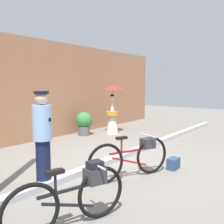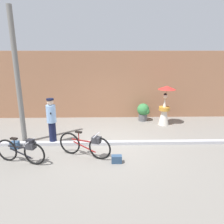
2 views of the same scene
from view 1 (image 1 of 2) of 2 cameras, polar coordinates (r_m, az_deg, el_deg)
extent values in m
plane|color=gray|center=(6.24, 1.14, -10.89)|extent=(30.00, 30.00, 0.00)
cube|color=#9E6B4C|center=(8.56, -18.22, 4.73)|extent=(14.00, 0.40, 3.32)
cube|color=#B2B2B7|center=(6.22, 1.15, -10.36)|extent=(14.00, 0.20, 0.12)
torus|color=black|center=(5.31, 9.06, -9.74)|extent=(0.73, 0.34, 0.76)
torus|color=black|center=(4.72, -1.48, -11.71)|extent=(0.73, 0.34, 0.76)
cube|color=maroon|center=(4.95, 4.13, -8.87)|extent=(0.87, 0.37, 0.04)
cube|color=maroon|center=(5.01, 4.11, -11.21)|extent=(0.75, 0.33, 0.29)
cylinder|color=maroon|center=(4.81, 2.19, -7.77)|extent=(0.03, 0.03, 0.32)
cube|color=black|center=(4.78, 2.20, -5.93)|extent=(0.24, 0.17, 0.05)
cylinder|color=silver|center=(5.14, 8.19, -5.31)|extent=(0.21, 0.46, 0.03)
cube|color=#333338|center=(5.18, 8.17, -7.04)|extent=(0.32, 0.30, 0.20)
torus|color=black|center=(3.62, -2.53, -17.78)|extent=(0.71, 0.25, 0.72)
torus|color=black|center=(3.24, -18.09, -21.13)|extent=(0.71, 0.25, 0.72)
cube|color=black|center=(3.33, -9.84, -17.09)|extent=(0.80, 0.26, 0.04)
cube|color=black|center=(3.42, -9.78, -20.19)|extent=(0.70, 0.23, 0.26)
cylinder|color=black|center=(3.22, -12.79, -15.75)|extent=(0.03, 0.03, 0.30)
cube|color=black|center=(3.17, -12.85, -13.22)|extent=(0.24, 0.15, 0.05)
cylinder|color=silver|center=(3.42, -3.94, -11.90)|extent=(0.16, 0.47, 0.03)
cube|color=#333338|center=(3.47, -3.93, -14.26)|extent=(0.31, 0.28, 0.20)
cube|color=black|center=(3.43, -3.94, -12.22)|extent=(0.24, 0.21, 0.14)
cylinder|color=#141938|center=(4.79, -15.39, -11.15)|extent=(0.26, 0.26, 0.85)
cylinder|color=#8CB2E0|center=(4.62, -15.65, -2.34)|extent=(0.34, 0.34, 0.64)
sphere|color=#D8B293|center=(4.58, -15.81, 3.02)|extent=(0.23, 0.23, 0.23)
cylinder|color=black|center=(4.58, -15.85, 4.31)|extent=(0.26, 0.26, 0.05)
cube|color=black|center=(4.61, -15.67, -1.56)|extent=(0.11, 0.38, 0.06)
cone|color=silver|center=(9.39, 0.06, -1.20)|extent=(0.48, 0.48, 1.25)
cylinder|color=#C1842D|center=(9.37, 0.06, -0.29)|extent=(0.49, 0.49, 0.16)
sphere|color=beige|center=(9.32, 0.06, 3.22)|extent=(0.20, 0.20, 0.20)
sphere|color=black|center=(9.32, 0.06, 3.66)|extent=(0.15, 0.15, 0.15)
cylinder|color=olive|center=(9.37, 0.21, 3.96)|extent=(0.02, 0.02, 0.55)
cone|color=red|center=(9.36, 0.21, 5.65)|extent=(0.79, 0.79, 0.16)
cylinder|color=#59595B|center=(9.22, -6.37, -4.25)|extent=(0.42, 0.42, 0.33)
sphere|color=#387F42|center=(9.16, -6.40, -1.78)|extent=(0.58, 0.58, 0.58)
sphere|color=#387F42|center=(9.21, -5.37, -2.18)|extent=(0.32, 0.32, 0.32)
cube|color=navy|center=(5.73, 13.83, -11.35)|extent=(0.32, 0.19, 0.24)
cube|color=#243951|center=(5.69, 14.38, -10.85)|extent=(0.27, 0.07, 0.09)
camera|label=2|loc=(6.36, 79.44, 15.81)|focal=35.30mm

